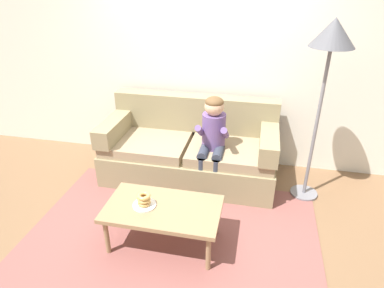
% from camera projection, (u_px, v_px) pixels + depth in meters
% --- Properties ---
extents(ground, '(10.00, 10.00, 0.00)m').
position_uv_depth(ground, '(179.00, 219.00, 3.43)').
color(ground, brown).
extents(wall_back, '(8.00, 0.10, 2.80)m').
position_uv_depth(wall_back, '(205.00, 53.00, 4.01)').
color(wall_back, silver).
rests_on(wall_back, ground).
extents(area_rug, '(2.76, 1.93, 0.01)m').
position_uv_depth(area_rug, '(172.00, 235.00, 3.21)').
color(area_rug, brown).
rests_on(area_rug, ground).
extents(couch, '(2.02, 0.90, 0.94)m').
position_uv_depth(couch, '(190.00, 151.00, 4.02)').
color(couch, '#8C7F5B').
rests_on(couch, ground).
extents(coffee_table, '(1.03, 0.58, 0.41)m').
position_uv_depth(coffee_table, '(163.00, 211.00, 2.96)').
color(coffee_table, '#937551').
rests_on(coffee_table, ground).
extents(person_child, '(0.34, 0.58, 1.10)m').
position_uv_depth(person_child, '(213.00, 136.00, 3.64)').
color(person_child, '#664C84').
rests_on(person_child, ground).
extents(plate, '(0.21, 0.21, 0.01)m').
position_uv_depth(plate, '(144.00, 205.00, 2.96)').
color(plate, white).
rests_on(plate, coffee_table).
extents(donut, '(0.16, 0.16, 0.04)m').
position_uv_depth(donut, '(144.00, 203.00, 2.95)').
color(donut, tan).
rests_on(donut, plate).
extents(donut_second, '(0.13, 0.13, 0.04)m').
position_uv_depth(donut_second, '(144.00, 199.00, 2.93)').
color(donut_second, tan).
rests_on(donut_second, donut).
extents(donut_third, '(0.17, 0.17, 0.04)m').
position_uv_depth(donut_third, '(144.00, 196.00, 2.92)').
color(donut_third, tan).
rests_on(donut_third, donut_second).
extents(toy_controller, '(0.23, 0.09, 0.05)m').
position_uv_depth(toy_controller, '(127.00, 211.00, 3.50)').
color(toy_controller, blue).
rests_on(toy_controller, ground).
extents(floor_lamp, '(0.42, 0.42, 1.91)m').
position_uv_depth(floor_lamp, '(331.00, 48.00, 3.06)').
color(floor_lamp, slate).
rests_on(floor_lamp, ground).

